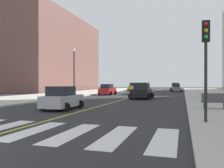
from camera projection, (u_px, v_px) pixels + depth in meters
name	position (u px, v px, depth m)	size (l,w,h in m)	color
sidewalk_kerb_west	(22.00, 99.00, 28.95)	(10.00, 120.00, 0.15)	#B2ADA3
crosswalk_paint	(16.00, 129.00, 10.08)	(13.50, 4.00, 0.01)	silver
lane_divider_paint	(145.00, 93.00, 44.52)	(0.16, 80.00, 0.01)	yellow
low_rise_brick_west	(48.00, 55.00, 60.70)	(16.00, 32.00, 18.80)	brown
car_yellow_nearest	(134.00, 87.00, 61.30)	(3.02, 4.76, 2.10)	gold
car_black_second	(142.00, 91.00, 29.66)	(2.91, 4.62, 2.05)	black
car_gray_third	(176.00, 88.00, 53.17)	(2.62, 4.07, 1.78)	slate
car_red_fourth	(107.00, 90.00, 39.23)	(2.62, 4.14, 1.83)	red
car_white_fifth	(175.00, 87.00, 60.13)	(2.98, 4.66, 2.05)	silver
car_silver_sixth	(62.00, 99.00, 17.70)	(2.50, 3.97, 1.76)	#B7B7BC
car_green_seventh	(142.00, 88.00, 51.94)	(2.87, 4.58, 2.04)	#236B42
traffic_light_near_corner	(206.00, 51.00, 11.07)	(0.36, 0.41, 4.82)	black
park_bench	(215.00, 101.00, 16.78)	(1.81, 0.60, 1.12)	#47474C
street_lamp	(74.00, 68.00, 32.70)	(0.44, 0.44, 6.64)	#38383D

